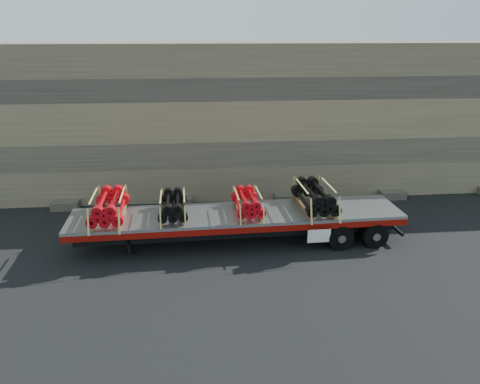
% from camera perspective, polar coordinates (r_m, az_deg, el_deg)
% --- Properties ---
extents(ground, '(120.00, 120.00, 0.00)m').
position_cam_1_polar(ground, '(17.24, 2.16, -6.84)').
color(ground, black).
rests_on(ground, ground).
extents(rock_wall, '(44.00, 3.00, 7.00)m').
position_cam_1_polar(rock_wall, '(22.31, 0.11, 8.76)').
color(rock_wall, '#7A6B54').
rests_on(rock_wall, ground).
extents(trailer, '(12.19, 2.76, 1.21)m').
position_cam_1_polar(trailer, '(17.41, -0.34, -4.34)').
color(trailer, '#9DA0A4').
rests_on(trailer, ground).
extents(bundle_front, '(1.28, 2.44, 0.85)m').
position_cam_1_polar(bundle_front, '(17.12, -15.69, -1.81)').
color(bundle_front, red).
rests_on(bundle_front, trailer).
extents(bundle_midfront, '(1.08, 2.05, 0.72)m').
position_cam_1_polar(bundle_midfront, '(16.94, -8.17, -1.72)').
color(bundle_midfront, black).
rests_on(bundle_midfront, trailer).
extents(bundle_midrear, '(1.07, 2.02, 0.71)m').
position_cam_1_polar(bundle_midrear, '(17.10, 0.94, -1.33)').
color(bundle_midrear, red).
rests_on(bundle_midrear, trailer).
extents(bundle_rear, '(1.33, 2.52, 0.88)m').
position_cam_1_polar(bundle_rear, '(17.59, 9.11, -0.68)').
color(bundle_rear, black).
rests_on(bundle_rear, trailer).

